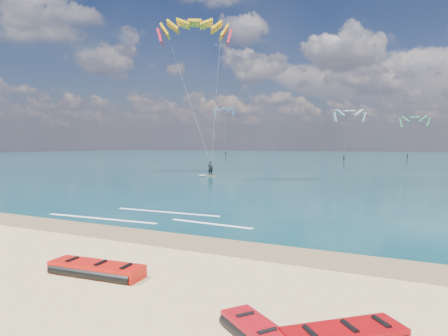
{
  "coord_description": "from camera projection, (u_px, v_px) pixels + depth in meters",
  "views": [
    {
      "loc": [
        11.25,
        -10.26,
        3.82
      ],
      "look_at": [
        2.23,
        8.0,
        2.61
      ],
      "focal_mm": 32.0,
      "sensor_mm": 36.0,
      "label": 1
    }
  ],
  "objects": [
    {
      "name": "packed_kite_left",
      "position": [
        97.0,
        275.0,
        11.65
      ],
      "size": [
        3.23,
        1.44,
        0.43
      ],
      "primitive_type": null,
      "rotation": [
        0.0,
        0.0,
        0.09
      ],
      "color": "red",
      "rests_on": "ground"
    },
    {
      "name": "distant_kites",
      "position": [
        304.0,
        135.0,
        101.69
      ],
      "size": [
        58.92,
        29.54,
        14.73
      ],
      "color": "teal",
      "rests_on": "ground"
    },
    {
      "name": "kitesurfer_main",
      "position": [
        203.0,
        94.0,
        44.27
      ],
      "size": [
        7.77,
        8.54,
        18.0
      ],
      "rotation": [
        0.0,
        0.0,
        0.44
      ],
      "color": "yellow",
      "rests_on": "sea"
    },
    {
      "name": "sea",
      "position": [
        374.0,
        158.0,
        107.46
      ],
      "size": [
        320.0,
        200.0,
        0.04
      ],
      "primitive_type": "cube",
      "color": "#093134",
      "rests_on": "ground"
    },
    {
      "name": "ground",
      "position": [
        321.0,
        175.0,
        50.18
      ],
      "size": [
        320.0,
        320.0,
        0.0
      ],
      "primitive_type": "plane",
      "color": "tan",
      "rests_on": "ground"
    },
    {
      "name": "shoreline_foam",
      "position": [
        152.0,
        217.0,
        20.69
      ],
      "size": [
        11.27,
        3.64,
        0.01
      ],
      "color": "white",
      "rests_on": "ground"
    },
    {
      "name": "wet_sand_strip",
      "position": [
        126.0,
        234.0,
        17.07
      ],
      "size": [
        320.0,
        2.4,
        0.01
      ],
      "primitive_type": "cube",
      "color": "brown",
      "rests_on": "ground"
    }
  ]
}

